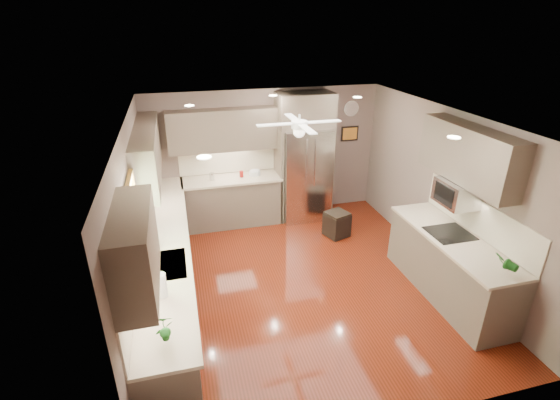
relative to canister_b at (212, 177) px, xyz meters
name	(u,v)px	position (x,y,z in m)	size (l,w,h in m)	color
floor	(302,281)	(1.08, -2.18, -1.01)	(5.00, 5.00, 0.00)	#461609
ceiling	(306,119)	(1.08, -2.18, 1.49)	(5.00, 5.00, 0.00)	white
wall_back	(265,154)	(1.08, 0.32, 0.24)	(4.50, 4.50, 0.00)	#6A5851
wall_front	(393,328)	(1.08, -4.68, 0.24)	(4.50, 4.50, 0.00)	#6A5851
wall_left	(136,227)	(-1.17, -2.18, 0.24)	(5.00, 5.00, 0.00)	#6A5851
wall_right	(444,192)	(3.33, -2.18, 0.24)	(5.00, 5.00, 0.00)	#6A5851
canister_b	(212,177)	(0.00, 0.00, 0.00)	(0.09, 0.09, 0.14)	silver
canister_d	(241,174)	(0.55, 0.02, -0.01)	(0.07, 0.07, 0.11)	maroon
soap_bottle	(154,241)	(-0.98, -2.20, 0.02)	(0.08, 0.08, 0.17)	white
potted_plant_left	(163,327)	(-0.85, -3.99, 0.09)	(0.17, 0.12, 0.32)	#19571A
potted_plant_right	(505,262)	(3.00, -3.87, 0.08)	(0.16, 0.13, 0.30)	#19571A
bowl	(255,175)	(0.81, 0.00, -0.04)	(0.22, 0.22, 0.05)	#C2C092
left_run	(167,267)	(-0.88, -2.03, -0.53)	(0.65, 4.70, 1.45)	brown
back_run	(232,200)	(0.35, 0.02, -0.53)	(1.85, 0.65, 1.45)	brown
uppers	(242,154)	(0.34, -1.47, 0.86)	(4.50, 4.70, 0.95)	brown
window	(132,223)	(-1.14, -2.68, 0.54)	(0.05, 1.12, 0.92)	#BFF2B2
sink	(165,267)	(-0.85, -2.68, -0.10)	(0.50, 0.70, 0.32)	silver
refrigerator	(304,160)	(1.78, -0.02, 0.18)	(1.06, 0.75, 2.45)	silver
right_run	(450,265)	(3.01, -2.98, -0.53)	(0.70, 2.20, 1.45)	brown
microwave	(457,193)	(3.11, -2.73, 0.47)	(0.43, 0.55, 0.34)	silver
ceiling_fan	(299,127)	(1.08, -1.88, 1.32)	(1.18, 1.18, 0.32)	white
recessed_lights	(295,113)	(1.04, -1.78, 1.48)	(2.84, 3.14, 0.01)	white
wall_clock	(351,109)	(2.83, 0.30, 1.04)	(0.30, 0.03, 0.30)	white
framed_print	(350,134)	(2.83, 0.30, 0.54)	(0.36, 0.03, 0.30)	black
stool	(337,224)	(2.12, -0.98, -0.77)	(0.48, 0.48, 0.46)	black
paper_towel	(161,285)	(-0.88, -3.30, 0.07)	(0.12, 0.12, 0.30)	white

